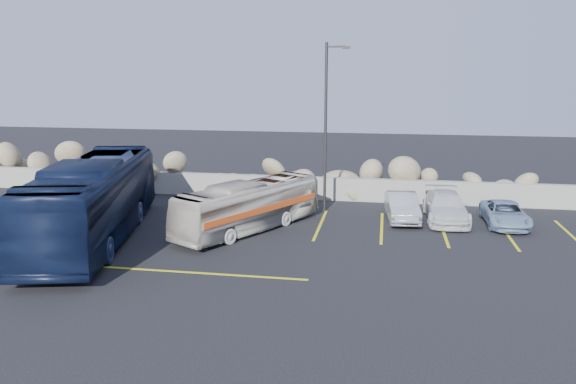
% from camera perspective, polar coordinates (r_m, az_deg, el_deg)
% --- Properties ---
extents(ground, '(90.00, 90.00, 0.00)m').
position_cam_1_polar(ground, '(19.05, -7.07, -8.52)').
color(ground, black).
rests_on(ground, ground).
extents(seawall, '(60.00, 0.40, 1.20)m').
position_cam_1_polar(seawall, '(30.12, -0.48, 0.51)').
color(seawall, gray).
rests_on(seawall, ground).
extents(riprap_pile, '(54.00, 2.80, 2.60)m').
position_cam_1_polar(riprap_pile, '(31.15, -0.09, 2.21)').
color(riprap_pile, '#8A7C5A').
rests_on(riprap_pile, ground).
extents(parking_lines, '(18.16, 9.36, 0.01)m').
position_cam_1_polar(parking_lines, '(23.57, 7.86, -4.44)').
color(parking_lines, yellow).
rests_on(parking_lines, ground).
extents(lamppost, '(1.14, 0.18, 8.00)m').
position_cam_1_polar(lamppost, '(26.76, 3.96, 7.01)').
color(lamppost, '#2E2B29').
rests_on(lamppost, ground).
extents(vintage_bus, '(5.27, 7.53, 2.12)m').
position_cam_1_polar(vintage_bus, '(24.01, -3.96, -1.43)').
color(vintage_bus, beige).
rests_on(vintage_bus, ground).
extents(tour_coach, '(5.37, 12.07, 3.27)m').
position_cam_1_polar(tour_coach, '(23.83, -19.11, -0.77)').
color(tour_coach, '#0F1934').
rests_on(tour_coach, ground).
extents(car_b, '(1.65, 3.86, 1.24)m').
position_cam_1_polar(car_b, '(26.21, 11.52, -1.48)').
color(car_b, '#A1A1A6').
rests_on(car_b, ground).
extents(car_c, '(1.92, 4.47, 1.28)m').
position_cam_1_polar(car_c, '(26.55, 15.72, -1.47)').
color(car_c, silver).
rests_on(car_c, ground).
extents(car_d, '(1.78, 3.77, 1.04)m').
position_cam_1_polar(car_d, '(26.61, 21.19, -2.08)').
color(car_d, '#7F99B5').
rests_on(car_d, ground).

